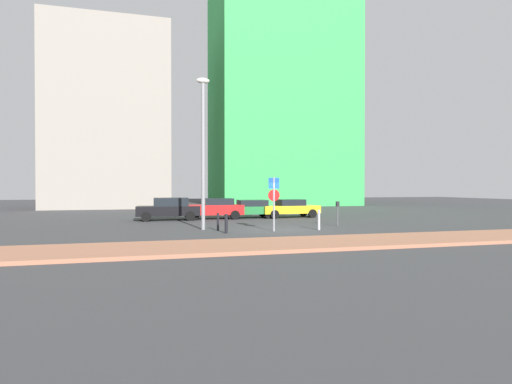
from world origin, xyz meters
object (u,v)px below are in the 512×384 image
parking_sign_post (274,197)px  traffic_bollard_mid (319,220)px  parked_car_black (169,208)px  street_lamp (203,142)px  parked_car_green (249,208)px  parked_car_yellow (290,208)px  parked_car_red (215,208)px  parking_meter (338,210)px  traffic_bollard_far (218,222)px  traffic_bollard_near (226,224)px

parking_sign_post → traffic_bollard_mid: bearing=0.7°
parked_car_black → street_lamp: (1.60, -6.65, 3.89)m
parked_car_green → parked_car_yellow: 3.12m
parked_car_red → parked_car_green: bearing=4.0°
parked_car_black → parked_car_yellow: parked_car_black is taller
parked_car_red → parked_car_green: parked_car_red is taller
parked_car_yellow → traffic_bollard_mid: parked_car_yellow is taller
parking_sign_post → parked_car_black: bearing=121.2°
parking_meter → traffic_bollard_far: parking_meter is taller
parking_meter → street_lamp: bearing=179.5°
parking_meter → traffic_bollard_near: 7.20m
parking_sign_post → parking_meter: size_ratio=1.92×
parking_sign_post → parking_meter: (4.39, 1.62, -0.82)m
parked_car_black → traffic_bollard_mid: parked_car_black is taller
parking_sign_post → traffic_bollard_far: parking_sign_post is taller
parked_car_red → traffic_bollard_near: bearing=-94.6°
parking_sign_post → parked_car_yellow: bearing=65.7°
parked_car_black → traffic_bollard_mid: 11.24m
traffic_bollard_near → traffic_bollard_mid: (5.07, 0.30, 0.06)m
parked_car_red → traffic_bollard_mid: size_ratio=3.91×
parked_car_red → traffic_bollard_mid: parked_car_red is taller
parked_car_red → street_lamp: bearing=-103.2°
parked_car_yellow → street_lamp: bearing=-136.6°
parking_meter → parking_sign_post: bearing=-159.8°
street_lamp → traffic_bollard_mid: (5.98, -1.65, -4.17)m
parked_car_yellow → traffic_bollard_far: size_ratio=4.83×
parked_car_yellow → parked_car_green: bearing=175.6°
parked_car_black → parked_car_red: 3.26m
parked_car_green → traffic_bollard_mid: (1.74, -8.83, -0.18)m
parked_car_red → street_lamp: street_lamp is taller
parking_sign_post → street_lamp: size_ratio=0.34×
parking_sign_post → traffic_bollard_far: size_ratio=3.00×
parked_car_green → street_lamp: street_lamp is taller
parked_car_red → parked_car_green: (2.60, 0.18, -0.06)m
street_lamp → traffic_bollard_far: (0.69, -0.71, -4.24)m
parked_car_black → traffic_bollard_far: (2.29, -7.35, -0.35)m
parking_sign_post → parked_car_green: bearing=85.0°
parked_car_yellow → street_lamp: 10.87m
parking_sign_post → traffic_bollard_near: 2.86m
traffic_bollard_near → street_lamp: bearing=115.1°
parked_car_yellow → parked_car_red: bearing=179.4°
traffic_bollard_near → traffic_bollard_mid: size_ratio=0.88×
parked_car_red → parking_meter: size_ratio=2.90×
parked_car_green → traffic_bollard_mid: 9.00m
parking_meter → traffic_bollard_mid: parking_meter is taller
parked_car_black → traffic_bollard_far: bearing=-72.7°
parked_car_green → parked_car_yellow: (3.11, -0.24, -0.00)m
street_lamp → traffic_bollard_far: 4.35m
parked_car_green → parking_meter: parking_meter is taller
parked_car_yellow → traffic_bollard_mid: 8.70m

